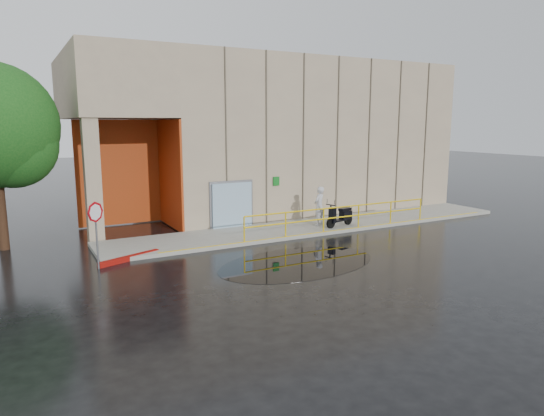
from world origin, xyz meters
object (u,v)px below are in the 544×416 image
Objects in this scene: stop_sign at (96,220)px; person at (319,206)px; red_curb at (130,258)px; scooter at (340,210)px.

person is at bearing -6.90° from stop_sign.
person is 0.79× the size of stop_sign.
scooter is at bearing 3.35° from red_curb.
scooter is 0.76× the size of stop_sign.
scooter is 9.60m from red_curb.
stop_sign is (-10.68, -1.11, 0.78)m from scooter.
red_curb is (-9.55, -0.56, -0.81)m from scooter.
person is 0.98m from scooter.
stop_sign reaches higher than red_curb.
stop_sign is (-10.01, -1.81, 0.64)m from person.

